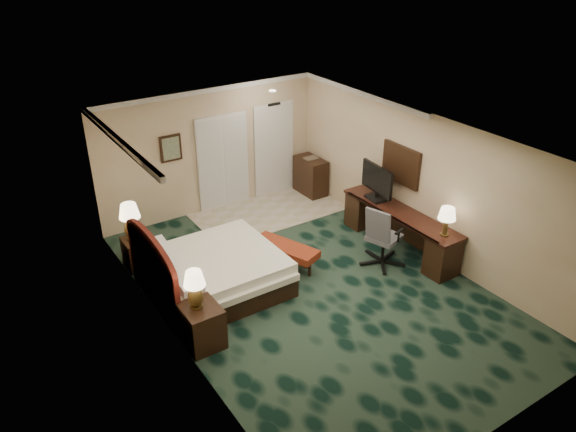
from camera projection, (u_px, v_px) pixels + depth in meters
floor at (313, 288)px, 9.73m from camera, size 5.00×7.50×0.00m
ceiling at (316, 141)px, 8.48m from camera, size 5.00×7.50×0.00m
wall_back at (211, 150)px, 11.88m from camera, size 5.00×0.00×2.70m
wall_front at (508, 350)px, 6.33m from camera, size 5.00×0.00×2.70m
wall_left at (170, 266)px, 7.89m from camera, size 0.00×7.50×2.70m
wall_right at (424, 185)px, 10.33m from camera, size 0.00×7.50×2.70m
crown_molding at (316, 144)px, 8.51m from camera, size 5.00×7.50×0.10m
tile_patch at (269, 211)px, 12.32m from camera, size 3.20×1.70×0.01m
headboard at (153, 270)px, 8.96m from camera, size 0.12×2.00×1.40m
entry_door at (274, 150)px, 12.76m from camera, size 1.02×0.06×2.18m
closet_doors at (223, 162)px, 12.12m from camera, size 1.20×0.06×2.10m
wall_art at (171, 148)px, 11.30m from camera, size 0.45×0.06×0.55m
wall_mirror at (401, 165)px, 10.66m from camera, size 0.05×0.95×0.75m
bed at (217, 273)px, 9.58m from camera, size 2.06×1.91×0.65m
nightstand_near at (202, 326)px, 8.31m from camera, size 0.53×0.61×0.67m
nightstand_far at (137, 253)px, 10.26m from camera, size 0.45×0.51×0.56m
lamp_near at (195, 289)px, 8.03m from camera, size 0.38×0.38×0.61m
lamp_far at (131, 222)px, 9.98m from camera, size 0.43×0.43×0.70m
bed_bench at (285, 255)px, 10.30m from camera, size 0.86×1.34×0.43m
desk at (399, 230)px, 10.77m from camera, size 0.59×2.73×0.79m
tv at (377, 183)px, 10.90m from camera, size 0.17×0.92×0.71m
desk_lamp at (446, 221)px, 9.67m from camera, size 0.35×0.35×0.54m
desk_chair at (384, 235)px, 10.19m from camera, size 0.87×0.85×1.21m
minibar at (311, 176)px, 12.99m from camera, size 0.45×0.81×0.86m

